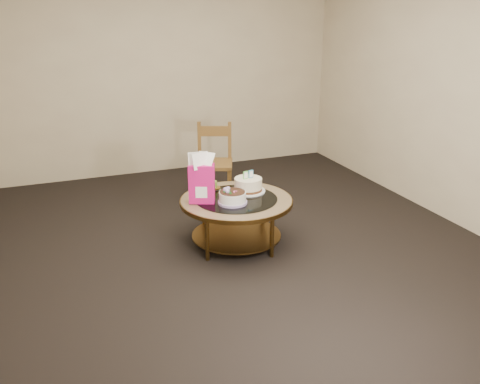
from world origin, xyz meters
name	(u,v)px	position (x,y,z in m)	size (l,w,h in m)	color
ground	(236,244)	(0.00, 0.00, 0.00)	(5.00, 5.00, 0.00)	black
room_walls	(236,76)	(0.00, 0.00, 1.54)	(4.52, 5.02, 2.61)	#C6B696
coffee_table	(236,207)	(0.00, 0.00, 0.38)	(1.02, 1.02, 0.46)	brown
decorated_cake	(232,198)	(-0.08, -0.10, 0.51)	(0.26, 0.26, 0.15)	#A48AC3
cream_cake	(248,185)	(0.17, 0.13, 0.52)	(0.32, 0.32, 0.20)	white
gift_bag	(202,178)	(-0.31, 0.03, 0.68)	(0.25, 0.22, 0.45)	#ED1679
pillar_candle	(214,186)	(-0.11, 0.30, 0.49)	(0.12, 0.12, 0.09)	#E1CF5C
dining_chair	(214,162)	(0.20, 1.21, 0.44)	(0.52, 0.52, 0.86)	brown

